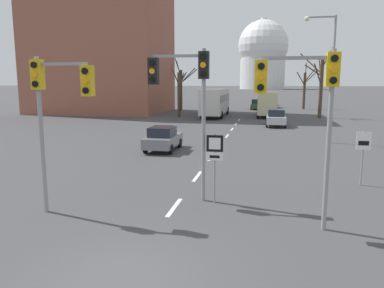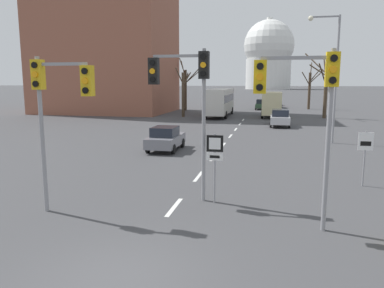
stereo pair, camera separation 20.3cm
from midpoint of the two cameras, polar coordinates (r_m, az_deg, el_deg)
The scene contains 28 objects.
ground_plane at distance 9.10m, azimuth -10.64°, elevation -19.56°, with size 800.00×800.00×0.00m, color #424244.
lane_stripe_0 at distance 13.45m, azimuth -2.30°, elevation -9.58°, with size 0.16×2.00×0.01m, color silver.
lane_stripe_1 at distance 17.66m, azimuth 1.34°, elevation -4.92°, with size 0.16×2.00×0.01m, color silver.
lane_stripe_2 at distance 21.98m, azimuth 3.54°, elevation -2.06°, with size 0.16×2.00×0.01m, color silver.
lane_stripe_3 at distance 26.37m, azimuth 5.01°, elevation -0.15°, with size 0.16×2.00×0.01m, color silver.
lane_stripe_4 at distance 30.79m, azimuth 6.06°, elevation 1.22°, with size 0.16×2.00×0.01m, color silver.
lane_stripe_5 at distance 35.22m, azimuth 6.84°, elevation 2.24°, with size 0.16×2.00×0.01m, color silver.
lane_stripe_6 at distance 39.68m, azimuth 7.45°, elevation 3.04°, with size 0.16×2.00×0.01m, color silver.
lane_stripe_7 at distance 44.14m, azimuth 7.94°, elevation 3.67°, with size 0.16×2.00×0.01m, color silver.
traffic_signal_centre_tall at distance 13.60m, azimuth -0.38°, elevation 8.72°, with size 2.22×0.34×5.55m.
traffic_signal_near_right at distance 11.27m, azimuth 17.45°, elevation 7.23°, with size 2.34×0.34×5.31m.
traffic_signal_near_left at distance 12.95m, azimuth -19.62°, elevation 6.94°, with size 2.10×0.34×5.20m.
route_sign_post at distance 13.50m, azimuth 3.92°, elevation -1.86°, with size 0.60×0.08×2.56m.
speed_limit_sign at distance 17.33m, azimuth 25.19°, elevation -0.72°, with size 0.60×0.08×2.36m.
street_lamp_right at distance 28.62m, azimuth 20.65°, elevation 10.96°, with size 2.18×0.36×8.94m.
sedan_near_left at distance 65.83m, azimuth 12.89°, elevation 6.11°, with size 1.71×3.94×1.59m.
sedan_near_right at distance 72.33m, azimuth 12.48°, elevation 6.41°, with size 1.85×3.89×1.62m.
sedan_mid_centre at distance 38.38m, azimuth 13.41°, elevation 3.92°, with size 1.93×4.60×1.69m.
sedan_far_left at distance 24.18m, azimuth -3.81°, elevation 0.86°, with size 1.82×3.85×1.55m.
sedan_far_right at distance 61.27m, azimuth 10.56°, elevation 5.96°, with size 1.74×4.44×1.65m.
city_bus at distance 48.10m, azimuth 4.34°, elevation 6.65°, with size 2.66×10.80×3.48m.
delivery_truck at distance 48.17m, azimuth 12.19°, elevation 6.05°, with size 2.44×7.20×3.14m.
bare_tree_left_near at distance 58.11m, azimuth -0.80°, elevation 8.78°, with size 3.79×3.05×8.03m.
bare_tree_right_near at distance 48.49m, azimuth 19.74°, elevation 8.60°, with size 3.55×4.08×8.52m.
bare_tree_left_far at distance 47.52m, azimuth -1.21°, elevation 7.81°, with size 1.79×1.70×6.15m.
bare_tree_right_far at distance 63.57m, azimuth 17.62°, elevation 8.17°, with size 3.32×3.43×7.51m.
capitol_dome at distance 233.22m, azimuth 11.62°, elevation 13.18°, with size 29.49×29.49×41.66m.
apartment_block_left at distance 57.56m, azimuth -12.92°, elevation 18.79°, with size 18.00×14.00×27.88m, color #935642.
Camera 2 is at (3.29, -7.28, 4.39)m, focal length 35.00 mm.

